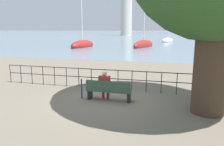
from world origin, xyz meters
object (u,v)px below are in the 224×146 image
(sailboat_3, at_px, (167,41))
(sailboat_0, at_px, (144,45))
(closed_umbrella, at_px, (82,87))
(harbor_lighthouse, at_px, (126,8))
(park_bench, at_px, (109,91))
(sailboat_2, at_px, (83,45))
(seated_person_left, at_px, (105,84))

(sailboat_3, bearing_deg, sailboat_0, -84.58)
(closed_umbrella, distance_m, sailboat_0, 29.59)
(sailboat_0, xyz_separation_m, harbor_lighthouse, (-18.05, 73.75, 13.27))
(park_bench, distance_m, sailboat_2, 29.48)
(park_bench, height_order, sailboat_2, sailboat_2)
(park_bench, xyz_separation_m, closed_umbrella, (-1.24, -0.02, 0.08))
(closed_umbrella, bearing_deg, seated_person_left, 5.30)
(park_bench, bearing_deg, sailboat_3, 88.06)
(seated_person_left, height_order, closed_umbrella, seated_person_left)
(park_bench, xyz_separation_m, sailboat_0, (-2.12, 29.56, -0.05))
(park_bench, relative_size, harbor_lighthouse, 0.07)
(sailboat_3, bearing_deg, seated_person_left, -74.80)
(park_bench, distance_m, sailboat_0, 29.64)
(closed_umbrella, relative_size, sailboat_0, 0.11)
(seated_person_left, height_order, sailboat_3, sailboat_3)
(closed_umbrella, xyz_separation_m, sailboat_0, (-0.89, 29.58, -0.13))
(seated_person_left, distance_m, sailboat_0, 29.55)
(seated_person_left, xyz_separation_m, sailboat_3, (1.80, 47.03, -0.40))
(park_bench, relative_size, seated_person_left, 1.49)
(closed_umbrella, xyz_separation_m, sailboat_3, (2.83, 47.13, -0.20))
(sailboat_3, bearing_deg, park_bench, -74.55)
(park_bench, bearing_deg, sailboat_2, 114.79)
(harbor_lighthouse, bearing_deg, sailboat_0, -76.25)
(seated_person_left, bearing_deg, closed_umbrella, -174.70)
(sailboat_0, relative_size, harbor_lighthouse, 0.30)
(park_bench, height_order, seated_person_left, seated_person_left)
(park_bench, xyz_separation_m, seated_person_left, (-0.20, 0.07, 0.28))
(sailboat_0, distance_m, sailboat_3, 17.94)
(park_bench, height_order, closed_umbrella, closed_umbrella)
(sailboat_3, distance_m, harbor_lighthouse, 61.73)
(sailboat_3, bearing_deg, sailboat_2, -107.07)
(sailboat_2, xyz_separation_m, sailboat_3, (13.96, 20.34, -0.06))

